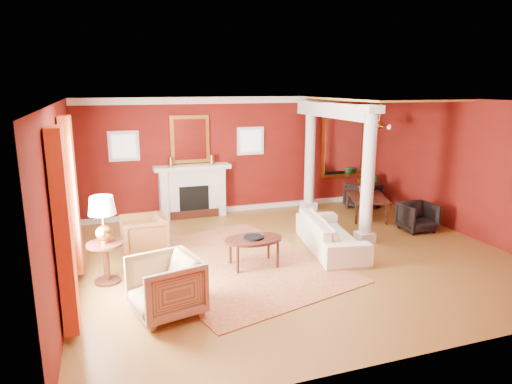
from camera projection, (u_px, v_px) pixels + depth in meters
name	position (u px, v px, depth m)	size (l,w,h in m)	color
ground	(295.00, 256.00, 8.69)	(8.00, 8.00, 0.00)	brown
room_shell	(298.00, 151.00, 8.23)	(8.04, 7.04, 2.92)	#61100D
fireplace	(193.00, 191.00, 11.18)	(1.85, 0.42, 1.29)	silver
overmantel_mirror	(190.00, 139.00, 11.02)	(0.95, 0.07, 1.15)	gold
flank_window_left	(124.00, 146.00, 10.56)	(0.70, 0.07, 0.70)	silver
flank_window_right	(251.00, 141.00, 11.55)	(0.70, 0.07, 0.70)	silver
left_window	(67.00, 210.00, 6.58)	(0.21, 2.55, 2.60)	white
column_front	(368.00, 174.00, 9.18)	(0.36, 0.36, 2.80)	silver
column_back	(310.00, 155.00, 11.66)	(0.36, 0.36, 2.80)	silver
header_beam	(332.00, 110.00, 10.38)	(0.30, 3.20, 0.32)	silver
amber_ceiling	(380.00, 99.00, 10.55)	(2.30, 3.40, 0.04)	gold
dining_mirror	(343.00, 146.00, 12.43)	(1.30, 0.07, 1.70)	gold
chandelier	(379.00, 126.00, 10.75)	(0.60, 0.62, 0.75)	#A26833
crown_trim	(241.00, 100.00, 11.23)	(8.00, 0.08, 0.16)	silver
base_trim	(242.00, 208.00, 11.86)	(8.00, 0.08, 0.12)	silver
rug	(236.00, 263.00, 8.30)	(2.97, 3.95, 0.02)	maroon
sofa	(331.00, 228.00, 8.97)	(2.22, 0.65, 0.87)	beige
armchair_leopard	(144.00, 234.00, 8.66)	(0.82, 0.76, 0.84)	black
armchair_stripe	(165.00, 284.00, 6.39)	(0.90, 0.84, 0.93)	tan
coffee_table	(254.00, 241.00, 8.09)	(1.05, 1.05, 0.53)	black
coffee_book	(255.00, 231.00, 8.13)	(0.15, 0.02, 0.20)	black
side_table	(103.00, 225.00, 7.32)	(0.58, 0.58, 1.46)	black
dining_table	(368.00, 199.00, 11.24)	(1.54, 0.54, 0.86)	black
dining_chair_near	(418.00, 216.00, 10.12)	(0.68, 0.64, 0.70)	black
dining_chair_far	(363.00, 194.00, 12.04)	(0.73, 0.69, 0.76)	black
green_urn	(371.00, 193.00, 12.36)	(0.36, 0.36, 0.85)	#154422
potted_plant	(367.00, 174.00, 11.10)	(0.49, 0.55, 0.43)	#26591E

